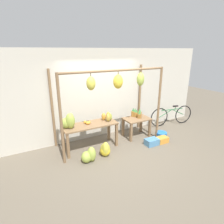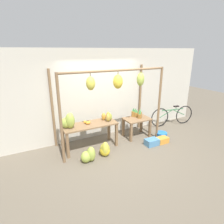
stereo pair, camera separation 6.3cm
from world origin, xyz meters
The scene contains 15 objects.
ground_plane centered at (0.00, 0.00, 0.00)m, with size 20.00×20.00×0.00m, color #665B4C.
shop_wall_back centered at (0.00, 1.37, 1.40)m, with size 8.00×0.08×2.80m.
stall_awning centered at (0.02, 0.49, 1.66)m, with size 3.09×1.15×2.28m.
display_table_main centered at (-0.63, 0.68, 0.63)m, with size 1.55×0.60×0.75m.
display_table_side centered at (0.99, 0.70, 0.50)m, with size 0.83×0.57×0.64m.
banana_pile_on_table centered at (-1.22, 0.67, 0.94)m, with size 0.43×0.41×0.43m.
orange_pile centered at (-0.69, 0.72, 0.79)m, with size 0.19×0.19×0.09m.
pineapple_cluster centered at (1.06, 0.80, 0.76)m, with size 0.25×0.37×0.30m.
banana_pile_ground_left centered at (-0.94, 0.03, 0.17)m, with size 0.46×0.38×0.40m.
banana_pile_ground_right centered at (-0.44, 0.09, 0.17)m, with size 0.36×0.37×0.42m.
fruit_crate_white centered at (1.06, -0.02, 0.10)m, with size 0.40×0.27×0.20m.
blue_bucket centered at (1.66, 0.22, 0.09)m, with size 0.35×0.35×0.19m.
parked_bicycle centered at (2.77, 0.91, 0.37)m, with size 1.76×0.34×0.75m.
papaya_pile centered at (-0.07, 0.69, 0.87)m, with size 0.31×0.34×0.28m.
fruit_crate_purple centered at (1.45, -0.05, 0.09)m, with size 0.36×0.24×0.18m.
Camera 2 is at (-2.34, -3.96, 2.74)m, focal length 30.00 mm.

